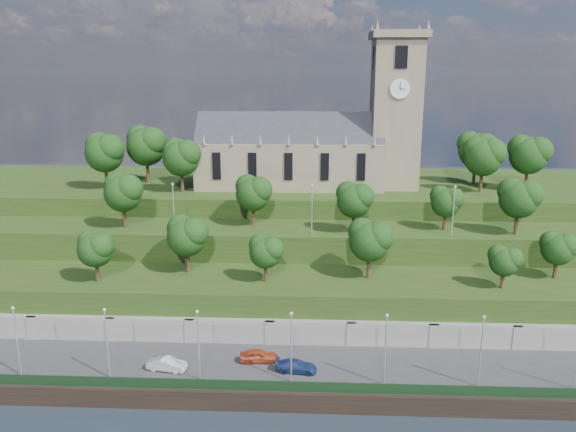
{
  "coord_description": "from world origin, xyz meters",
  "views": [
    {
      "loc": [
        0.14,
        -51.97,
        34.64
      ],
      "look_at": [
        -3.62,
        30.0,
        13.55
      ],
      "focal_mm": 35.0,
      "sensor_mm": 36.0,
      "label": 1
    }
  ],
  "objects_px": {
    "car_middle": "(167,364)",
    "church": "(317,144)",
    "car_right": "(296,366)",
    "car_left": "(259,356)"
  },
  "relations": [
    {
      "from": "car_middle",
      "to": "church",
      "type": "bearing_deg",
      "value": -13.02
    },
    {
      "from": "church",
      "to": "car_right",
      "type": "relative_size",
      "value": 8.32
    },
    {
      "from": "church",
      "to": "car_middle",
      "type": "bearing_deg",
      "value": -112.12
    },
    {
      "from": "church",
      "to": "car_left",
      "type": "distance_m",
      "value": 44.42
    },
    {
      "from": "church",
      "to": "car_left",
      "type": "xyz_separation_m",
      "value": [
        -6.76,
        -39.2,
        -19.77
      ]
    },
    {
      "from": "church",
      "to": "car_left",
      "type": "height_order",
      "value": "church"
    },
    {
      "from": "car_middle",
      "to": "car_right",
      "type": "distance_m",
      "value": 14.6
    },
    {
      "from": "church",
      "to": "car_left",
      "type": "bearing_deg",
      "value": -99.78
    },
    {
      "from": "car_left",
      "to": "car_middle",
      "type": "bearing_deg",
      "value": 99.53
    },
    {
      "from": "church",
      "to": "car_middle",
      "type": "height_order",
      "value": "church"
    }
  ]
}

